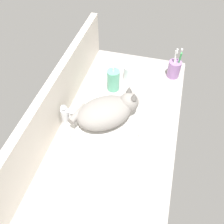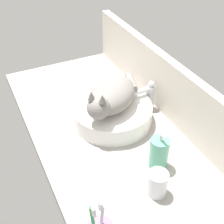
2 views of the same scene
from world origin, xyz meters
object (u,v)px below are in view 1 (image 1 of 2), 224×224
(cat, at_px, (107,111))
(faucet, at_px, (67,115))
(soap_dispenser, at_px, (113,80))
(sink_basin, at_px, (105,126))
(water_glass, at_px, (129,74))
(toothbrush_cup, at_px, (174,69))

(cat, bearing_deg, faucet, 95.67)
(soap_dispenser, bearing_deg, cat, -170.74)
(soap_dispenser, bearing_deg, sink_basin, -172.92)
(water_glass, bearing_deg, faucet, 152.86)
(faucet, height_order, water_glass, faucet)
(cat, height_order, toothbrush_cup, cat)
(faucet, bearing_deg, soap_dispenser, -24.57)
(cat, bearing_deg, toothbrush_cup, -28.44)
(soap_dispenser, distance_m, water_glass, 0.12)
(sink_basin, height_order, soap_dispenser, soap_dispenser)
(cat, distance_m, water_glass, 0.40)
(cat, relative_size, soap_dispenser, 1.97)
(cat, relative_size, water_glass, 3.41)
(faucet, distance_m, water_glass, 0.46)
(faucet, height_order, soap_dispenser, soap_dispenser)
(sink_basin, xyz_separation_m, soap_dispenser, (0.30, 0.04, 0.02))
(sink_basin, bearing_deg, faucet, 93.01)
(water_glass, bearing_deg, toothbrush_cup, -68.91)
(faucet, xyz_separation_m, soap_dispenser, (0.31, -0.14, -0.01))
(sink_basin, relative_size, water_glass, 3.73)
(cat, xyz_separation_m, faucet, (-0.02, 0.19, -0.06))
(soap_dispenser, height_order, toothbrush_cup, toothbrush_cup)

